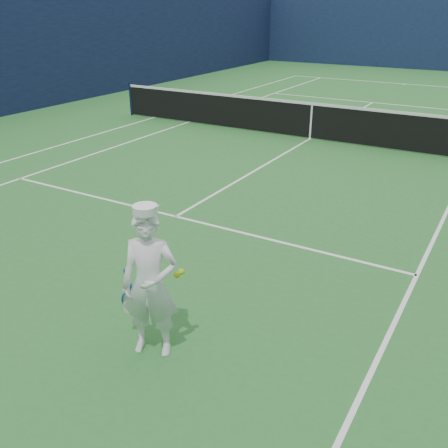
{
  "coord_description": "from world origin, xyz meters",
  "views": [
    {
      "loc": [
        4.87,
        -12.98,
        3.48
      ],
      "look_at": [
        1.96,
        -8.04,
        0.93
      ],
      "focal_mm": 40.0,
      "sensor_mm": 36.0,
      "label": 1
    }
  ],
  "objects": [
    {
      "name": "ground",
      "position": [
        0.0,
        0.0,
        0.0
      ],
      "size": [
        80.0,
        80.0,
        0.0
      ],
      "primitive_type": "plane",
      "color": "#286A2C",
      "rests_on": "ground"
    },
    {
      "name": "court_markings",
      "position": [
        0.0,
        0.0,
        0.0
      ],
      "size": [
        11.03,
        23.83,
        0.01
      ],
      "color": "white",
      "rests_on": "ground"
    },
    {
      "name": "windscreen_fence",
      "position": [
        0.0,
        0.0,
        2.0
      ],
      "size": [
        20.12,
        36.12,
        4.0
      ],
      "color": "#101C3C",
      "rests_on": "ground"
    },
    {
      "name": "tennis_net",
      "position": [
        0.0,
        0.0,
        0.55
      ],
      "size": [
        12.88,
        0.09,
        1.07
      ],
      "color": "#141E4C",
      "rests_on": "ground"
    },
    {
      "name": "tennis_player",
      "position": [
        1.96,
        -9.54,
        0.83
      ],
      "size": [
        0.84,
        0.59,
        1.7
      ],
      "rotation": [
        0.0,
        0.0,
        0.38
      ],
      "color": "white",
      "rests_on": "ground"
    }
  ]
}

